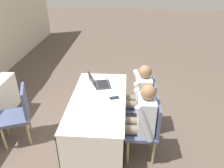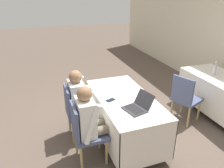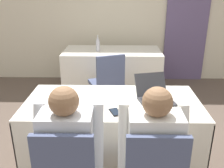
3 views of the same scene
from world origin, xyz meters
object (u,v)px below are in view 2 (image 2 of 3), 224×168
(cell_phone, at_px, (111,100))
(person_white_shirt, at_px, (92,120))
(chair_far_spare, at_px, (185,97))
(chair_near_left, at_px, (76,110))
(chair_near_right, at_px, (85,131))
(person_checkered_shirt, at_px, (82,100))
(laptop, at_px, (137,107))
(water_bottle, at_px, (215,69))

(cell_phone, height_order, person_white_shirt, person_white_shirt)
(chair_far_spare, bearing_deg, person_white_shirt, 80.49)
(cell_phone, xyz_separation_m, person_white_shirt, (0.27, -0.37, -0.10))
(person_white_shirt, bearing_deg, chair_near_left, 9.72)
(chair_near_left, distance_m, chair_near_right, 0.60)
(chair_near_right, distance_m, chair_far_spare, 1.96)
(chair_near_left, distance_m, person_checkered_shirt, 0.19)
(laptop, distance_m, chair_near_left, 1.05)
(chair_near_left, distance_m, person_white_shirt, 0.63)
(water_bottle, relative_size, person_checkered_shirt, 0.23)
(laptop, distance_m, water_bottle, 2.07)
(cell_phone, xyz_separation_m, chair_far_spare, (-0.12, 1.45, -0.26))
(laptop, xyz_separation_m, person_white_shirt, (-0.10, -0.63, -0.13))
(water_bottle, relative_size, chair_near_left, 0.29)
(chair_far_spare, bearing_deg, laptop, 90.62)
(chair_near_right, height_order, person_white_shirt, person_white_shirt)
(cell_phone, relative_size, chair_near_right, 0.17)
(chair_near_left, relative_size, chair_near_right, 1.00)
(cell_phone, height_order, chair_far_spare, chair_far_spare)
(person_checkered_shirt, bearing_deg, chair_near_left, 90.00)
(cell_phone, distance_m, chair_near_left, 0.63)
(chair_near_left, xyz_separation_m, chair_near_right, (0.60, 0.00, 0.00))
(water_bottle, xyz_separation_m, person_checkered_shirt, (-0.02, -2.58, -0.21))
(cell_phone, distance_m, chair_far_spare, 1.48)
(cell_phone, height_order, person_checkered_shirt, person_checkered_shirt)
(chair_near_left, height_order, person_white_shirt, person_white_shirt)
(laptop, height_order, water_bottle, water_bottle)
(laptop, distance_m, chair_near_right, 0.79)
(laptop, height_order, person_white_shirt, person_white_shirt)
(water_bottle, xyz_separation_m, person_white_shirt, (0.58, -2.58, -0.21))
(water_bottle, distance_m, chair_near_left, 2.71)
(cell_phone, relative_size, person_checkered_shirt, 0.13)
(chair_near_left, bearing_deg, water_bottle, -90.41)
(chair_near_right, height_order, chair_far_spare, same)
(laptop, relative_size, chair_far_spare, 0.45)
(chair_near_right, xyz_separation_m, person_white_shirt, (0.00, 0.10, 0.16))
(cell_phone, height_order, chair_near_right, chair_near_right)
(chair_near_right, relative_size, person_white_shirt, 0.78)
(cell_phone, xyz_separation_m, person_checkered_shirt, (-0.33, -0.37, -0.10))
(person_white_shirt, bearing_deg, cell_phone, -53.41)
(chair_near_left, relative_size, chair_far_spare, 1.00)
(chair_far_spare, relative_size, person_checkered_shirt, 0.78)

